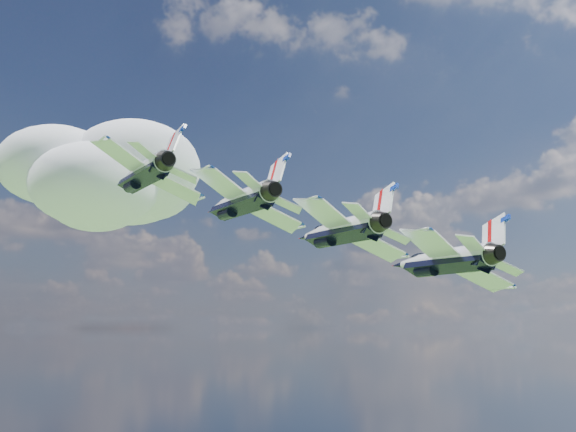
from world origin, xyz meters
TOP-DOWN VIEW (x-y plane):
  - cloud_far at (58.15, 180.62)m, footprint 65.50×51.46m
  - jet_0 at (-18.61, 17.50)m, footprint 15.64×19.13m
  - jet_1 at (-11.39, 10.65)m, footprint 15.64×19.13m
  - jet_2 at (-4.17, 3.80)m, footprint 15.64×19.13m
  - jet_3 at (3.06, -3.06)m, footprint 15.64×19.13m

SIDE VIEW (x-z plane):
  - jet_3 at x=3.06m, z-range 136.90..146.59m
  - jet_2 at x=-4.17m, z-range 139.90..149.59m
  - jet_1 at x=-11.39m, z-range 142.91..152.60m
  - jet_0 at x=-18.61m, z-range 145.91..155.60m
  - cloud_far at x=58.15m, z-range 167.27..193.01m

